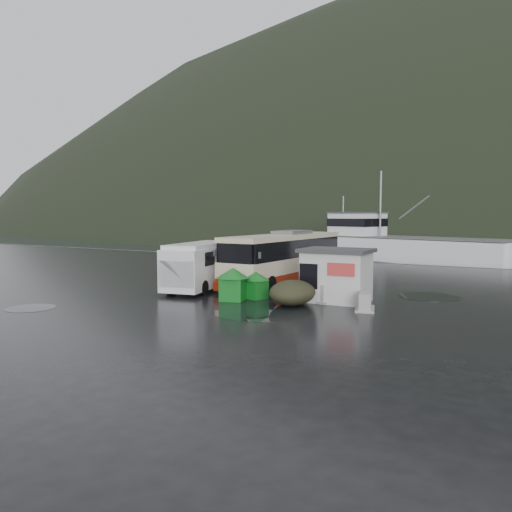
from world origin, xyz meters
The scene contains 13 objects.
ground centered at (0.00, 0.00, 0.00)m, with size 160.00×160.00×0.00m, color black.
harbor_water centered at (0.00, 110.00, 0.00)m, with size 300.00×180.00×0.02m, color black.
quay_edge centered at (0.00, 20.00, 0.00)m, with size 160.00×0.60×1.50m, color #999993.
coach_bus centered at (0.27, 4.67, 0.00)m, with size 2.81×11.09×3.13m, color beige, non-canonical shape.
white_van centered at (-2.55, 0.26, 0.00)m, with size 2.11×6.14×2.57m, color silver, non-canonical shape.
waste_bin_left centered at (0.83, -1.81, 0.00)m, with size 1.11×1.11×1.56m, color #12671D, non-canonical shape.
waste_bin_right centered at (1.49, -0.80, 0.00)m, with size 0.94×0.94×1.31m, color #12671D, non-canonical shape.
dome_tent centered at (3.78, -1.43, 0.00)m, with size 2.03×2.85×1.12m, color #2A2B1A, non-canonical shape.
ticket_kiosk centered at (5.16, 0.41, 0.00)m, with size 3.18×2.41×2.49m, color silver, non-canonical shape.
jersey_barrier_a centered at (7.01, -0.98, 0.00)m, with size 0.78×1.56×0.78m, color #999993, non-canonical shape.
jersey_barrier_b centered at (4.91, 0.16, 0.00)m, with size 0.88×1.75×0.88m, color #999993, non-canonical shape.
fishing_trawler centered at (1.20, 28.98, 0.00)m, with size 24.68×5.42×9.87m, color silver, non-canonical shape.
puddles centered at (3.59, -2.05, 0.01)m, with size 16.88×14.45×0.01m.
Camera 1 is at (13.67, -21.45, 4.07)m, focal length 35.00 mm.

